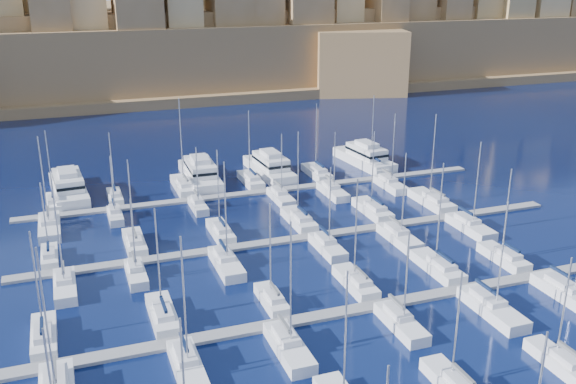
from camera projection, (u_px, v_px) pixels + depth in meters
name	position (u px, v px, depth m)	size (l,w,h in m)	color
ground	(334.00, 266.00, 86.63)	(600.00, 600.00, 0.00)	black
pontoon_mid_near	(374.00, 306.00, 75.90)	(84.00, 2.00, 0.40)	slate
pontoon_mid_far	(307.00, 237.00, 95.45)	(84.00, 2.00, 0.40)	slate
pontoon_far	(262.00, 192.00, 115.01)	(84.00, 2.00, 0.40)	slate
sailboat_4	(559.00, 361.00, 64.28)	(2.37, 7.89, 12.25)	silver
sailboat_12	(44.00, 336.00, 68.62)	(2.61, 8.70, 13.01)	silver
sailboat_13	(163.00, 315.00, 72.87)	(2.74, 9.13, 13.82)	silver
sailboat_14	(272.00, 300.00, 76.28)	(2.26, 7.53, 13.05)	silver
sailboat_15	(356.00, 282.00, 80.48)	(2.66, 8.87, 14.54)	silver
sailboat_16	(438.00, 267.00, 84.69)	(2.89, 9.64, 15.19)	silver
sailboat_17	(504.00, 257.00, 87.53)	(2.61, 8.70, 13.52)	silver
sailboat_19	(187.00, 366.00, 63.48)	(2.67, 8.91, 15.23)	silver
sailboat_20	(289.00, 347.00, 66.71)	(2.79, 9.28, 15.31)	silver
sailboat_21	(401.00, 323.00, 71.34)	(2.56, 8.54, 12.15)	silver
sailboat_22	(492.00, 308.00, 74.34)	(3.02, 10.07, 14.45)	silver
sailboat_23	(570.00, 294.00, 77.58)	(3.21, 10.68, 15.11)	silver
sailboat_24	(50.00, 257.00, 87.81)	(2.20, 7.32, 11.55)	silver
sailboat_25	(135.00, 243.00, 92.21)	(2.68, 8.95, 13.32)	silver
sailboat_26	(221.00, 231.00, 96.15)	(2.61, 8.69, 13.58)	silver
sailboat_27	(299.00, 220.00, 100.65)	(2.90, 9.67, 15.09)	silver
sailboat_28	(373.00, 210.00, 104.87)	(2.96, 9.86, 14.04)	silver
sailboat_29	(432.00, 201.00, 108.89)	(3.22, 10.75, 15.89)	silver
sailboat_30	(65.00, 286.00, 79.58)	(2.65, 8.82, 15.17)	silver
sailboat_31	(136.00, 273.00, 82.91)	(2.30, 7.65, 11.47)	silver
sailboat_32	(226.00, 263.00, 85.76)	(2.91, 9.69, 15.34)	silver
sailboat_33	(327.00, 246.00, 90.98)	(2.60, 8.67, 12.93)	silver
sailboat_34	(399.00, 237.00, 94.27)	(2.82, 9.40, 13.97)	silver
sailboat_35	(470.00, 226.00, 98.06)	(2.90, 9.67, 14.54)	silver
sailboat_36	(54.00, 203.00, 108.05)	(2.49, 8.30, 13.44)	silver
sailboat_37	(115.00, 197.00, 110.94)	(2.27, 7.57, 12.34)	silver
sailboat_38	(184.00, 186.00, 116.33)	(3.27, 10.89, 17.04)	silver
sailboat_39	(251.00, 180.00, 119.64)	(2.82, 9.39, 14.08)	silver
sailboat_40	(317.00, 173.00, 124.06)	(2.91, 9.70, 14.39)	silver
sailboat_41	(372.00, 167.00, 127.68)	(2.79, 9.31, 15.28)	silver
sailboat_42	(49.00, 227.00, 97.87)	(3.15, 10.50, 15.41)	silver
sailboat_43	(115.00, 215.00, 102.53)	(2.14, 7.14, 11.00)	silver
sailboat_44	(198.00, 206.00, 106.80)	(2.16, 7.21, 11.18)	silver
sailboat_45	(281.00, 197.00, 110.82)	(2.56, 8.53, 12.38)	silver
sailboat_46	(333.00, 191.00, 113.67)	(2.72, 9.05, 11.96)	silver
sailboat_47	(390.00, 184.00, 117.31)	(2.72, 9.06, 14.30)	silver
motor_yacht_a	(68.00, 186.00, 113.08)	(6.52, 18.26, 5.25)	silver
motor_yacht_b	(200.00, 173.00, 120.66)	(5.92, 18.17, 5.25)	silver
motor_yacht_c	(270.00, 166.00, 124.53)	(5.91, 17.10, 5.25)	silver
motor_yacht_d	(365.00, 157.00, 131.11)	(6.80, 17.36, 5.25)	silver
fortified_city	(153.00, 41.00, 219.76)	(460.00, 108.95, 59.52)	brown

